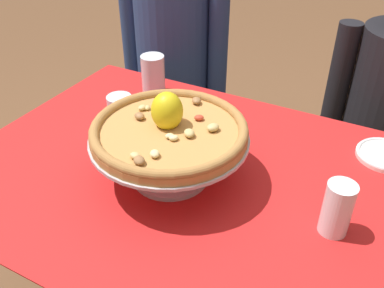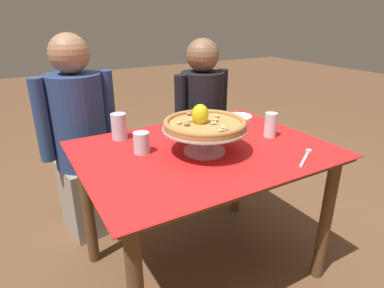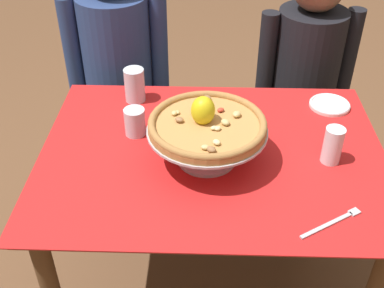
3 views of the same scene
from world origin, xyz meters
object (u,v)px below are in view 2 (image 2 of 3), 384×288
side_plate (240,117)px  diner_right (202,125)px  water_glass_back_left (119,128)px  water_glass_side_right (270,126)px  diner_left (81,144)px  water_glass_side_left (142,144)px  pizza (204,123)px  pizza_stand (205,135)px  dinner_fork (306,157)px

side_plate → diner_right: (-0.02, 0.42, -0.17)m
water_glass_back_left → water_glass_side_right: 0.79m
water_glass_back_left → diner_left: (-0.13, 0.36, -0.19)m
water_glass_side_left → diner_right: 0.97m
pizza → water_glass_side_right: pizza is taller
water_glass_back_left → diner_right: (0.74, 0.39, -0.22)m
water_glass_side_left → water_glass_back_left: water_glass_back_left is taller
water_glass_back_left → diner_right: bearing=27.7°
side_plate → diner_right: bearing=92.5°
pizza → side_plate: 0.60m
water_glass_side_left → diner_left: bearing=105.3°
water_glass_side_left → side_plate: 0.76m
water_glass_side_right → pizza_stand: bearing=-179.3°
diner_left → diner_right: size_ratio=1.05×
side_plate → diner_left: (-0.89, 0.39, -0.14)m
pizza_stand → water_glass_side_right: bearing=0.7°
pizza_stand → diner_left: (-0.42, 0.73, -0.22)m
dinner_fork → diner_right: diner_right is taller
water_glass_back_left → dinner_fork: 0.92m
water_glass_side_left → dinner_fork: water_glass_side_left is taller
pizza → water_glass_side_left: 0.31m
pizza_stand → side_plate: pizza_stand is taller
dinner_fork → diner_left: (-0.78, 1.01, -0.14)m
pizza → diner_right: bearing=58.8°
pizza → water_glass_side_left: size_ratio=3.80×
water_glass_side_right → water_glass_side_left: bearing=168.4°
pizza_stand → diner_left: diner_left is taller
water_glass_side_left → diner_right: diner_right is taller
pizza_stand → water_glass_side_left: 0.29m
dinner_fork → side_plate: bearing=79.9°
pizza_stand → pizza: 0.06m
diner_right → water_glass_back_left: bearing=-152.3°
dinner_fork → diner_right: (0.09, 1.04, -0.17)m
water_glass_side_left → diner_right: (0.71, 0.62, -0.21)m
dinner_fork → water_glass_side_right: bearing=81.2°
water_glass_side_right → dinner_fork: 0.29m
pizza_stand → water_glass_back_left: water_glass_back_left is taller
diner_left → water_glass_side_right: bearing=-41.4°
pizza → water_glass_back_left: bearing=127.5°
diner_left → water_glass_side_left: bearing=-74.7°
water_glass_back_left → pizza: bearing=-52.5°
water_glass_side_right → side_plate: size_ratio=0.82×
water_glass_side_left → pizza: bearing=-28.7°
pizza → dinner_fork: bearing=-37.5°
pizza_stand → water_glass_side_left: size_ratio=3.91×
dinner_fork → diner_left: 1.29m
pizza_stand → diner_right: 0.92m
water_glass_back_left → dinner_fork: water_glass_back_left is taller
water_glass_side_left → water_glass_side_right: 0.68m
pizza_stand → water_glass_back_left: bearing=127.5°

